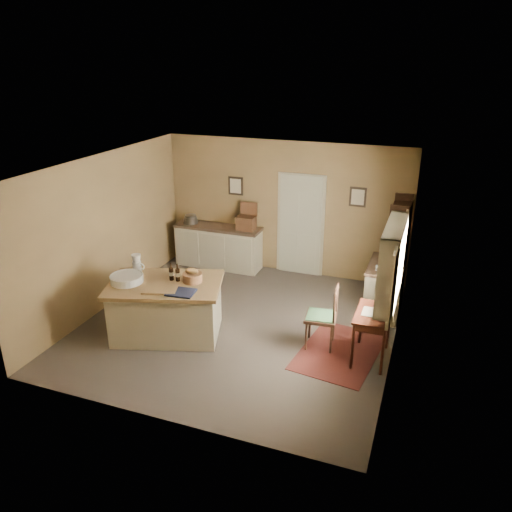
{
  "coord_description": "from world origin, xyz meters",
  "views": [
    {
      "loc": [
        2.8,
        -6.79,
        4.21
      ],
      "look_at": [
        0.18,
        0.34,
        1.15
      ],
      "focal_mm": 35.0,
      "sensor_mm": 36.0,
      "label": 1
    }
  ],
  "objects": [
    {
      "name": "ground",
      "position": [
        0.0,
        0.0,
        0.0
      ],
      "size": [
        5.0,
        5.0,
        0.0
      ],
      "primitive_type": "plane",
      "color": "#50463D",
      "rests_on": "ground"
    },
    {
      "name": "wall_back",
      "position": [
        0.0,
        2.5,
        1.35
      ],
      "size": [
        5.0,
        0.1,
        2.7
      ],
      "primitive_type": "cube",
      "color": "#967548",
      "rests_on": "ground"
    },
    {
      "name": "wall_front",
      "position": [
        0.0,
        -2.5,
        1.35
      ],
      "size": [
        5.0,
        0.1,
        2.7
      ],
      "primitive_type": "cube",
      "color": "#967548",
      "rests_on": "ground"
    },
    {
      "name": "wall_left",
      "position": [
        -2.5,
        0.0,
        1.35
      ],
      "size": [
        0.1,
        5.0,
        2.7
      ],
      "primitive_type": "cube",
      "color": "#967548",
      "rests_on": "ground"
    },
    {
      "name": "wall_right",
      "position": [
        2.5,
        0.0,
        1.35
      ],
      "size": [
        0.1,
        5.0,
        2.7
      ],
      "primitive_type": "cube",
      "color": "#967548",
      "rests_on": "ground"
    },
    {
      "name": "ceiling",
      "position": [
        0.0,
        0.0,
        2.7
      ],
      "size": [
        5.0,
        5.0,
        0.0
      ],
      "primitive_type": "plane",
      "color": "silver",
      "rests_on": "wall_back"
    },
    {
      "name": "door",
      "position": [
        0.35,
        2.47,
        1.05
      ],
      "size": [
        0.97,
        0.06,
        2.11
      ],
      "primitive_type": "cube",
      "color": "beige",
      "rests_on": "ground"
    },
    {
      "name": "framed_prints",
      "position": [
        0.2,
        2.48,
        1.72
      ],
      "size": [
        2.82,
        0.02,
        0.38
      ],
      "color": "black",
      "rests_on": "ground"
    },
    {
      "name": "window",
      "position": [
        2.42,
        -0.2,
        1.55
      ],
      "size": [
        0.25,
        1.99,
        1.12
      ],
      "color": "#BCB897",
      "rests_on": "ground"
    },
    {
      "name": "work_island",
      "position": [
        -0.99,
        -0.65,
        0.48
      ],
      "size": [
        2.01,
        1.61,
        1.2
      ],
      "rotation": [
        0.0,
        0.0,
        0.31
      ],
      "color": "#BCB897",
      "rests_on": "ground"
    },
    {
      "name": "sideboard",
      "position": [
        -1.34,
        2.2,
        0.48
      ],
      "size": [
        1.85,
        0.53,
        1.18
      ],
      "color": "#BCB897",
      "rests_on": "ground"
    },
    {
      "name": "rug",
      "position": [
        1.75,
        -0.24,
        0.0
      ],
      "size": [
        1.3,
        1.73,
        0.01
      ],
      "primitive_type": "cube",
      "rotation": [
        0.0,
        0.0,
        -0.13
      ],
      "color": "#491814",
      "rests_on": "ground"
    },
    {
      "name": "writing_desk",
      "position": [
        2.2,
        -0.24,
        0.66
      ],
      "size": [
        0.5,
        0.82,
        0.82
      ],
      "color": "black",
      "rests_on": "ground"
    },
    {
      "name": "desk_chair",
      "position": [
        1.42,
        -0.15,
        0.5
      ],
      "size": [
        0.51,
        0.51,
        1.0
      ],
      "primitive_type": null,
      "rotation": [
        0.0,
        0.0,
        0.1
      ],
      "color": "black",
      "rests_on": "ground"
    },
    {
      "name": "right_cabinet",
      "position": [
        2.2,
        1.32,
        0.46
      ],
      "size": [
        0.6,
        1.07,
        0.99
      ],
      "color": "#BCB897",
      "rests_on": "ground"
    },
    {
      "name": "shelving_unit",
      "position": [
        2.35,
        1.84,
        0.96
      ],
      "size": [
        0.33,
        0.87,
        1.92
      ],
      "color": "black",
      "rests_on": "ground"
    }
  ]
}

